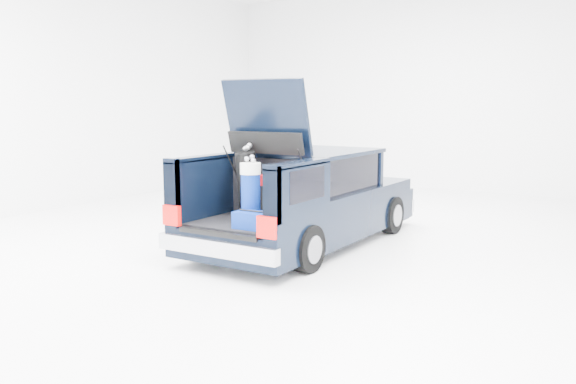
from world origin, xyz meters
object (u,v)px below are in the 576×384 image
Objects in this scene: car at (309,200)px; red_suitcase at (274,198)px; black_golf_bag at (248,184)px; blue_golf_bag at (251,193)px; blue_duffel at (252,220)px.

red_suitcase is (0.20, -1.29, 0.22)m from car.
black_golf_bag is 1.12× the size of blue_golf_bag.
blue_golf_bag is (0.11, -1.69, 0.33)m from car.
black_golf_bag is (-0.21, -1.31, 0.38)m from car.
blue_duffel is (0.10, -0.64, -0.19)m from red_suitcase.
black_golf_bag is 0.50m from blue_golf_bag.
car is 5.17× the size of blue_golf_bag.
car is at bearing 97.92° from blue_duffel.
blue_duffel is at bearing -81.25° from car.
blue_golf_bag is at bearing -43.98° from black_golf_bag.
blue_golf_bag is 0.43m from blue_duffel.
red_suitcase is 0.63× the size of black_golf_bag.
black_golf_bag reaches higher than blue_golf_bag.
red_suitcase is at bearing -81.24° from car.
blue_golf_bag is at bearing -86.38° from car.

